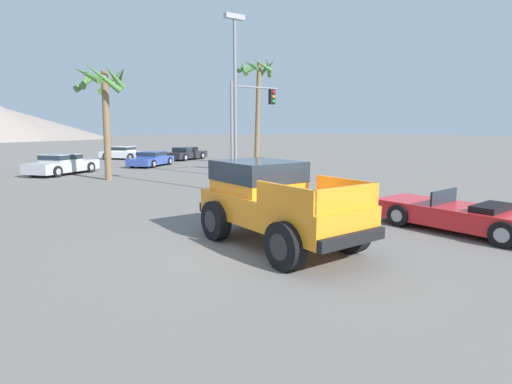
% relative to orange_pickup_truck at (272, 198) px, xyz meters
% --- Properties ---
extents(ground_plane, '(320.00, 320.00, 0.00)m').
position_rel_orange_pickup_truck_xyz_m(ground_plane, '(-0.39, 0.02, -1.12)').
color(ground_plane, slate).
extents(orange_pickup_truck, '(2.37, 4.74, 2.00)m').
position_rel_orange_pickup_truck_xyz_m(orange_pickup_truck, '(0.00, 0.00, 0.00)').
color(orange_pickup_truck, orange).
rests_on(orange_pickup_truck, ground_plane).
extents(red_convertible_car, '(2.17, 4.56, 1.10)m').
position_rel_orange_pickup_truck_xyz_m(red_convertible_car, '(5.01, -2.00, -0.69)').
color(red_convertible_car, red).
rests_on(red_convertible_car, ground_plane).
extents(parked_car_white, '(3.98, 4.36, 1.17)m').
position_rel_orange_pickup_truck_xyz_m(parked_car_white, '(4.78, 29.55, -0.53)').
color(parked_car_white, white).
rests_on(parked_car_white, ground_plane).
extents(parked_car_dark, '(4.64, 3.70, 1.12)m').
position_rel_orange_pickup_truck_xyz_m(parked_car_dark, '(9.37, 25.97, -0.55)').
color(parked_car_dark, '#232328').
rests_on(parked_car_dark, ground_plane).
extents(parked_car_blue, '(4.31, 4.13, 1.10)m').
position_rel_orange_pickup_truck_xyz_m(parked_car_blue, '(4.59, 21.58, -0.56)').
color(parked_car_blue, '#334C9E').
rests_on(parked_car_blue, ground_plane).
extents(parked_car_silver, '(4.67, 4.23, 1.26)m').
position_rel_orange_pickup_truck_xyz_m(parked_car_silver, '(-1.86, 19.36, -0.48)').
color(parked_car_silver, '#B7BABF').
rests_on(parked_car_silver, ground_plane).
extents(traffic_light_main, '(3.33, 0.38, 5.47)m').
position_rel_orange_pickup_truck_xyz_m(traffic_light_main, '(7.48, 12.37, 2.68)').
color(traffic_light_main, slate).
rests_on(traffic_light_main, ground_plane).
extents(street_lamp_post, '(0.90, 0.24, 7.48)m').
position_rel_orange_pickup_truck_xyz_m(street_lamp_post, '(3.31, 7.18, 3.38)').
color(street_lamp_post, slate).
rests_on(street_lamp_post, ground_plane).
extents(palm_tree_tall, '(2.82, 2.84, 8.12)m').
position_rel_orange_pickup_truck_xyz_m(palm_tree_tall, '(12.00, 18.35, 5.00)').
color(palm_tree_tall, brown).
rests_on(palm_tree_tall, ground_plane).
extents(palm_tree_leaning, '(2.97, 3.05, 6.23)m').
position_rel_orange_pickup_truck_xyz_m(palm_tree_leaning, '(-0.25, 14.94, 3.58)').
color(palm_tree_leaning, brown).
rests_on(palm_tree_leaning, ground_plane).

